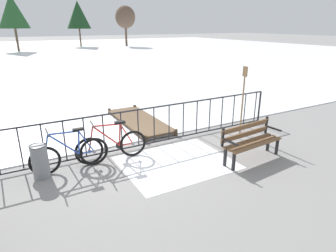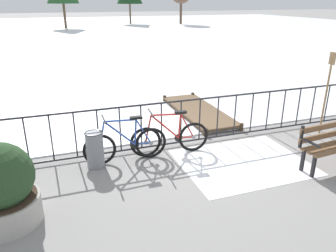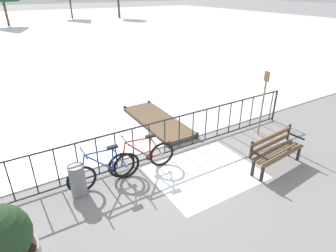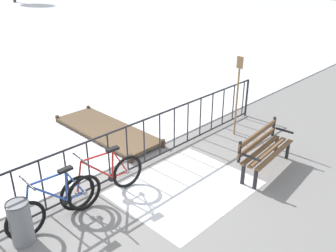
# 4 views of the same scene
# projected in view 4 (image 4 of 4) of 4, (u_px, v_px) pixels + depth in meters

# --- Properties ---
(ground_plane) EXTENTS (160.00, 160.00, 0.00)m
(ground_plane) POSITION_uv_depth(u_px,v_px,m) (120.00, 178.00, 7.23)
(ground_plane) COLOR gray
(snow_patch) EXTENTS (2.51, 2.03, 0.01)m
(snow_patch) POSITION_uv_depth(u_px,v_px,m) (186.00, 188.00, 6.90)
(snow_patch) COLOR white
(snow_patch) RESTS_ON ground
(railing_fence) EXTENTS (9.06, 0.06, 1.07)m
(railing_fence) POSITION_uv_depth(u_px,v_px,m) (118.00, 153.00, 7.00)
(railing_fence) COLOR #232328
(railing_fence) RESTS_ON ground
(bicycle_near_railing) EXTENTS (1.71, 0.52, 0.97)m
(bicycle_near_railing) POSITION_uv_depth(u_px,v_px,m) (104.00, 180.00, 6.48)
(bicycle_near_railing) COLOR black
(bicycle_near_railing) RESTS_ON ground
(bicycle_second) EXTENTS (1.71, 0.52, 0.97)m
(bicycle_second) POSITION_uv_depth(u_px,v_px,m) (57.00, 204.00, 5.84)
(bicycle_second) COLOR black
(bicycle_second) RESTS_ON ground
(park_bench) EXTENTS (1.64, 0.62, 0.89)m
(park_bench) POSITION_uv_depth(u_px,v_px,m) (264.00, 147.00, 7.33)
(park_bench) COLOR brown
(park_bench) RESTS_ON ground
(trash_bin) EXTENTS (0.35, 0.35, 0.73)m
(trash_bin) POSITION_uv_depth(u_px,v_px,m) (20.00, 222.00, 5.42)
(trash_bin) COLOR gray
(trash_bin) RESTS_ON ground
(oar_upright) EXTENTS (0.04, 0.16, 1.98)m
(oar_upright) POSITION_uv_depth(u_px,v_px,m) (238.00, 91.00, 8.60)
(oar_upright) COLOR #937047
(oar_upright) RESTS_ON ground
(wooden_dock) EXTENTS (1.10, 3.15, 0.20)m
(wooden_dock) POSITION_uv_depth(u_px,v_px,m) (106.00, 130.00, 9.02)
(wooden_dock) COLOR brown
(wooden_dock) RESTS_ON ground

